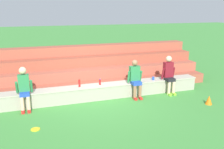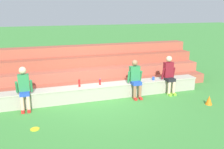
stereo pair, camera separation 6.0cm
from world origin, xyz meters
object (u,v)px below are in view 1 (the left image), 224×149
(water_bottle_near_left, at_px, (100,82))
(sports_cone, at_px, (209,100))
(person_left_of_center, at_px, (135,78))
(water_bottle_near_right, at_px, (79,83))
(person_far_left, at_px, (24,87))
(person_center, at_px, (169,74))
(plastic_cup_right_end, at_px, (153,78))
(frisbee, at_px, (35,129))

(water_bottle_near_left, relative_size, sports_cone, 0.72)
(person_left_of_center, relative_size, water_bottle_near_right, 5.12)
(person_far_left, distance_m, water_bottle_near_right, 1.83)
(person_center, bearing_deg, person_left_of_center, -179.31)
(person_center, height_order, water_bottle_near_right, person_center)
(person_left_of_center, xyz_separation_m, water_bottle_near_right, (-2.00, 0.28, -0.10))
(water_bottle_near_left, relative_size, plastic_cup_right_end, 1.79)
(water_bottle_near_left, height_order, sports_cone, water_bottle_near_left)
(person_far_left, distance_m, person_center, 5.20)
(water_bottle_near_left, distance_m, frisbee, 2.95)
(plastic_cup_right_end, distance_m, frisbee, 4.76)
(person_center, xyz_separation_m, water_bottle_near_right, (-3.40, 0.26, -0.13))
(water_bottle_near_left, distance_m, sports_cone, 3.81)
(person_center, xyz_separation_m, sports_cone, (0.72, -1.45, -0.62))
(person_far_left, relative_size, frisbee, 5.69)
(plastic_cup_right_end, bearing_deg, water_bottle_near_right, 179.05)
(person_far_left, height_order, person_center, person_center)
(plastic_cup_right_end, bearing_deg, person_far_left, -177.25)
(person_far_left, distance_m, sports_cone, 6.13)
(water_bottle_near_right, height_order, sports_cone, water_bottle_near_right)
(water_bottle_near_right, xyz_separation_m, frisbee, (-1.56, -1.74, -0.64))
(water_bottle_near_left, bearing_deg, sports_cone, -26.82)
(water_bottle_near_left, xyz_separation_m, plastic_cup_right_end, (2.11, -0.04, -0.04))
(person_far_left, relative_size, person_center, 0.98)
(person_far_left, distance_m, plastic_cup_right_end, 4.67)
(person_left_of_center, xyz_separation_m, frisbee, (-3.56, -1.47, -0.74))
(person_center, height_order, sports_cone, person_center)
(person_far_left, xyz_separation_m, water_bottle_near_left, (2.55, 0.27, -0.15))
(person_far_left, bearing_deg, water_bottle_near_right, 8.52)
(person_far_left, xyz_separation_m, plastic_cup_right_end, (4.66, 0.22, -0.19))
(person_left_of_center, height_order, sports_cone, person_left_of_center)
(water_bottle_near_right, xyz_separation_m, plastic_cup_right_end, (2.85, -0.05, -0.07))
(frisbee, bearing_deg, person_center, 16.66)
(person_center, relative_size, water_bottle_near_left, 6.54)
(person_left_of_center, distance_m, water_bottle_near_right, 2.02)
(water_bottle_near_left, bearing_deg, frisbee, -142.89)
(person_center, relative_size, sports_cone, 4.69)
(water_bottle_near_right, bearing_deg, person_left_of_center, -7.92)
(person_center, bearing_deg, frisbee, -163.34)
(person_left_of_center, bearing_deg, person_center, 0.69)
(person_far_left, distance_m, frisbee, 1.67)
(water_bottle_near_right, bearing_deg, person_center, -4.40)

